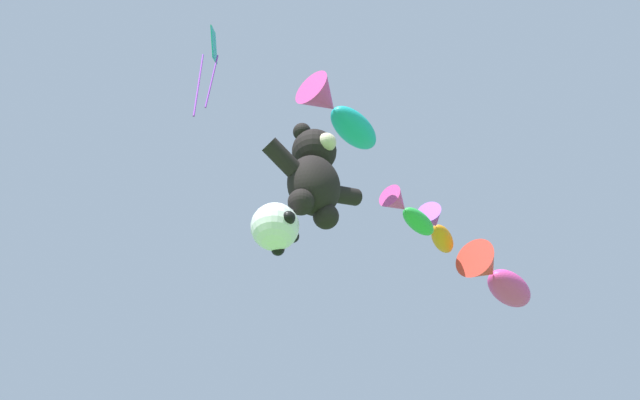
% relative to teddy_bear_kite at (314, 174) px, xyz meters
% --- Properties ---
extents(teddy_bear_kite, '(2.04, 0.90, 2.07)m').
position_rel_teddy_bear_kite_xyz_m(teddy_bear_kite, '(0.00, 0.00, 0.00)').
color(teddy_bear_kite, black).
extents(soccer_ball_kite, '(0.81, 0.80, 0.74)m').
position_rel_teddy_bear_kite_xyz_m(soccer_ball_kite, '(-0.59, 0.18, -1.41)').
color(soccer_ball_kite, white).
extents(fish_kite_teal, '(1.97, 1.00, 0.77)m').
position_rel_teddy_bear_kite_xyz_m(fish_kite_teal, '(0.48, -0.13, 1.91)').
color(fish_kite_teal, '#19ADB2').
extents(fish_kite_emerald, '(1.57, 0.71, 0.52)m').
position_rel_teddy_bear_kite_xyz_m(fish_kite_emerald, '(2.85, 0.42, 1.14)').
color(fish_kite_emerald, green).
extents(fish_kite_tangerine, '(1.62, 1.12, 0.57)m').
position_rel_teddy_bear_kite_xyz_m(fish_kite_tangerine, '(4.50, 0.95, 1.97)').
color(fish_kite_tangerine, orange).
extents(fish_kite_magenta, '(2.49, 1.25, 1.02)m').
position_rel_teddy_bear_kite_xyz_m(fish_kite_magenta, '(6.53, 0.94, 1.55)').
color(fish_kite_magenta, '#E53F9E').
extents(diamond_kite, '(0.58, 0.66, 2.76)m').
position_rel_teddy_bear_kite_xyz_m(diamond_kite, '(-1.97, 0.65, 2.37)').
color(diamond_kite, '#19ADB2').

